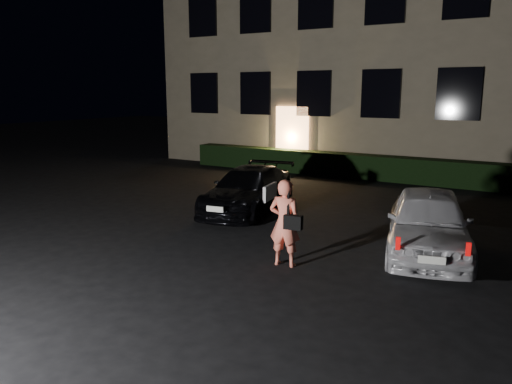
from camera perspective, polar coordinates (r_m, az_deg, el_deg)
The scene contains 6 objects.
ground at distance 9.25m, azimuth -7.89°, elevation -8.24°, with size 80.00×80.00×0.00m, color black.
building at distance 22.59m, azimuth 17.70°, elevation 18.34°, with size 20.00×8.11×12.00m.
hedge at distance 18.28m, azimuth 13.27°, elevation 2.76°, with size 15.00×0.70×0.85m, color black.
sedan at distance 13.04m, azimuth -0.88°, elevation 0.27°, with size 2.26×4.12×1.13m.
hatch at distance 10.13m, azimuth 19.09°, elevation -3.27°, with size 2.37×3.97×1.26m.
man at distance 8.92m, azimuth 3.34°, elevation -3.53°, with size 0.69×0.45×1.59m.
Camera 1 is at (5.54, -6.72, 3.11)m, focal length 35.00 mm.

